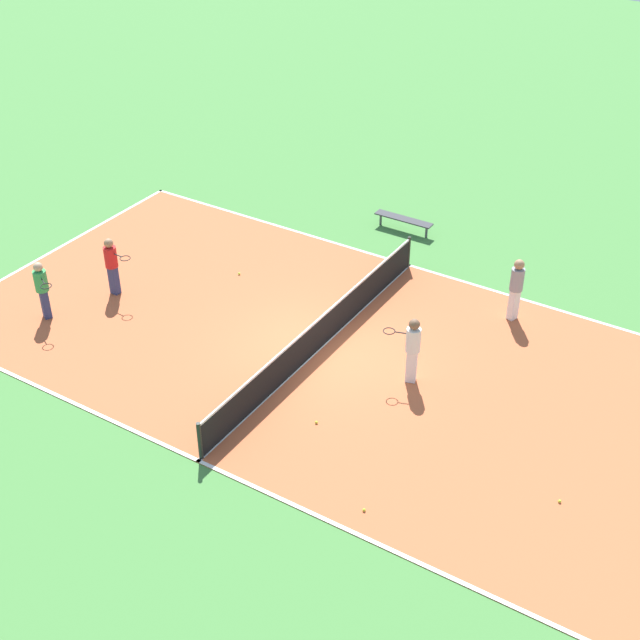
% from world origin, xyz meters
% --- Properties ---
extents(ground_plane, '(80.00, 80.00, 0.00)m').
position_xyz_m(ground_plane, '(0.00, 0.00, 0.00)').
color(ground_plane, '#47843D').
extents(court_surface, '(10.25, 19.64, 0.02)m').
position_xyz_m(court_surface, '(0.00, 0.00, 0.01)').
color(court_surface, '#C66038').
rests_on(court_surface, ground_plane).
extents(tennis_net, '(10.05, 0.10, 1.01)m').
position_xyz_m(tennis_net, '(0.00, 0.00, 0.53)').
color(tennis_net, black).
rests_on(tennis_net, court_surface).
extents(bench, '(0.36, 1.96, 0.45)m').
position_xyz_m(bench, '(-6.97, -1.20, 0.39)').
color(bench, '#333338').
rests_on(bench, ground_plane).
extents(player_far_green, '(0.73, 0.98, 1.72)m').
position_xyz_m(player_far_green, '(2.73, -7.13, 1.01)').
color(player_far_green, navy).
rests_on(player_far_green, court_surface).
extents(player_coach_red, '(0.39, 0.95, 1.76)m').
position_xyz_m(player_coach_red, '(0.81, -6.40, 1.04)').
color(player_coach_red, navy).
rests_on(player_coach_red, court_surface).
extents(player_baseline_gray, '(0.45, 0.45, 1.84)m').
position_xyz_m(player_baseline_gray, '(-3.98, 3.72, 1.09)').
color(player_baseline_gray, white).
rests_on(player_baseline_gray, court_surface).
extents(player_far_white, '(0.60, 0.99, 1.82)m').
position_xyz_m(player_far_white, '(-0.01, 2.64, 1.08)').
color(player_far_white, white).
rests_on(player_far_white, court_surface).
extents(tennis_ball_near_net, '(0.07, 0.07, 0.07)m').
position_xyz_m(tennis_ball_near_net, '(2.06, 7.21, 0.06)').
color(tennis_ball_near_net, '#CCE033').
rests_on(tennis_ball_near_net, court_surface).
extents(tennis_ball_right_alley, '(0.07, 0.07, 0.07)m').
position_xyz_m(tennis_ball_right_alley, '(-1.90, -4.01, 0.06)').
color(tennis_ball_right_alley, '#CCE033').
rests_on(tennis_ball_right_alley, court_surface).
extents(tennis_ball_left_sideline, '(0.07, 0.07, 0.07)m').
position_xyz_m(tennis_ball_left_sideline, '(2.62, 1.54, 0.06)').
color(tennis_ball_left_sideline, '#CCE033').
rests_on(tennis_ball_left_sideline, court_surface).
extents(tennis_ball_far_baseline, '(0.07, 0.07, 0.07)m').
position_xyz_m(tennis_ball_far_baseline, '(4.45, 3.86, 0.06)').
color(tennis_ball_far_baseline, '#CCE033').
rests_on(tennis_ball_far_baseline, court_surface).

